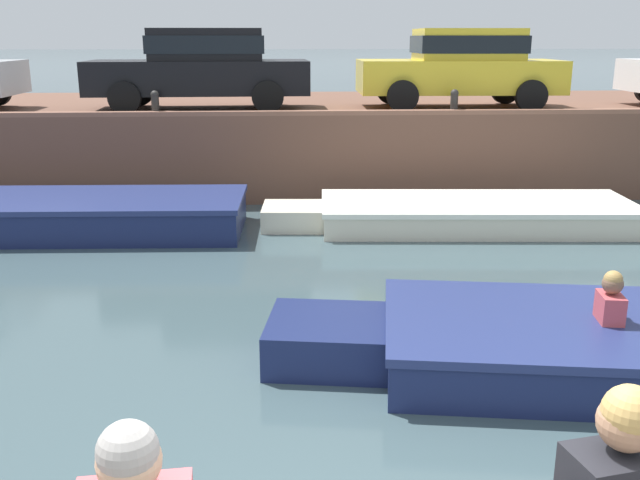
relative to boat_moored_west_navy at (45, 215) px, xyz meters
The scene contains 9 objects.
ground_plane 5.35m from the boat_moored_west_navy, 40.75° to the right, with size 400.00×400.00×0.00m, color #3D5156.
far_quay_wall 6.30m from the boat_moored_west_navy, 49.87° to the left, with size 60.00×6.00×1.65m, color brown.
far_wall_coping 4.69m from the boat_moored_west_navy, 25.40° to the left, with size 60.00×0.24×0.08m, color brown.
boat_moored_west_navy is the anchor object (origin of this frame).
boat_moored_central_cream 6.73m from the boat_moored_west_navy, ahead, with size 6.13×2.17×0.44m.
car_left_inner_black 4.49m from the boat_moored_west_navy, 54.58° to the left, with size 4.31×2.00×1.54m.
car_centre_yellow 8.36m from the boat_moored_west_navy, 23.25° to the left, with size 4.01×2.01×1.54m.
mooring_bollard_mid 3.00m from the boat_moored_west_navy, 53.77° to the left, with size 0.15×0.15×0.45m.
mooring_bollard_east 7.49m from the boat_moored_west_navy, 16.29° to the left, with size 0.15×0.15×0.45m.
Camera 1 is at (-0.30, -2.48, 3.01)m, focal length 40.00 mm.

